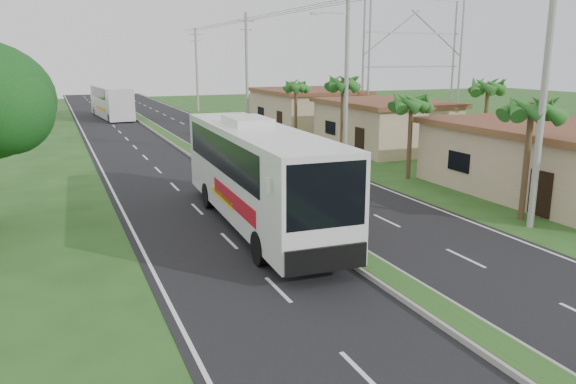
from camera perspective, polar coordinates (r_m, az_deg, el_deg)
name	(u,v)px	position (r m, az deg, el deg)	size (l,w,h in m)	color
ground	(378,273)	(18.55, 9.18, -8.15)	(180.00, 180.00, 0.00)	#26491A
road_asphalt	(213,166)	(36.41, -7.64, 2.62)	(14.00, 160.00, 0.02)	black
median_strip	(213,165)	(36.39, -7.64, 2.76)	(1.20, 160.00, 0.18)	gray
lane_edge_left	(104,174)	(35.30, -18.18, 1.71)	(0.12, 160.00, 0.01)	silver
lane_edge_right	(307,159)	(38.67, 1.99, 3.35)	(0.12, 160.00, 0.01)	silver
shop_near	(554,159)	(31.47, 25.45, 3.00)	(8.60, 12.60, 3.52)	tan
shop_mid	(384,124)	(43.62, 9.69, 6.78)	(7.60, 10.60, 3.67)	tan
shop_far	(307,109)	(55.87, 1.93, 8.46)	(8.60, 11.60, 3.82)	tan
palm_verge_a	(532,109)	(25.44, 23.52, 7.76)	(2.40, 2.40, 5.45)	#473321
palm_verge_b	(412,102)	(32.56, 12.45, 8.88)	(2.40, 2.40, 5.05)	#473321
palm_verge_c	(343,84)	(38.15, 5.61, 10.90)	(2.40, 2.40, 5.85)	#473321
palm_verge_d	(296,86)	(46.49, 0.79, 10.70)	(2.40, 2.40, 5.25)	#473321
palm_behind_shop	(488,87)	(39.93, 19.67, 10.04)	(2.40, 2.40, 5.65)	#473321
utility_pole_a	(544,87)	(24.33, 24.60, 9.66)	(1.60, 0.28, 11.00)	gray
utility_pole_b	(346,66)	(37.09, 5.95, 12.58)	(3.20, 0.28, 12.00)	gray
utility_pole_c	(247,70)	(55.49, -4.22, 12.27)	(1.60, 0.28, 11.00)	gray
utility_pole_d	(197,69)	(74.71, -9.26, 12.24)	(1.60, 0.28, 10.50)	gray
billboard_lattice	(413,58)	(54.44, 12.60, 13.19)	(10.18, 1.18, 12.07)	gray
coach_bus_main	(257,169)	(22.77, -3.16, 2.37)	(3.37, 13.65, 4.38)	silver
coach_bus_far	(111,100)	(68.57, -17.53, 8.88)	(3.64, 12.52, 3.60)	silver
motorcyclist	(313,206)	(23.24, 2.58, -1.46)	(1.98, 0.65, 2.27)	black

